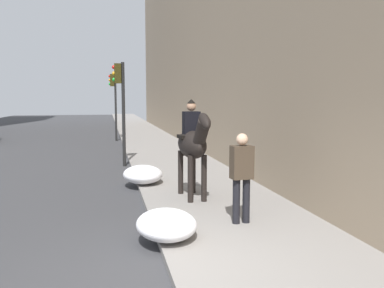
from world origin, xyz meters
TOP-DOWN VIEW (x-y plane):
  - sidewalk_slab at (0.00, -1.64)m, footprint 120.00×3.29m
  - mounted_horse_near at (3.94, -1.16)m, footprint 2.15×0.67m
  - pedestrian_greeting at (1.83, -1.65)m, footprint 0.29×0.42m
  - traffic_light_near_curb at (9.67, 0.29)m, footprint 0.20×0.44m
  - traffic_light_far_curb at (19.04, 0.36)m, footprint 0.20×0.44m
  - snow_pile_near at (1.30, -0.15)m, footprint 1.33×1.02m
  - snow_pile_far at (5.93, -0.15)m, footprint 1.42×1.09m

SIDE VIEW (x-z plane):
  - sidewalk_slab at x=0.00m, z-range 0.00..0.12m
  - snow_pile_near at x=1.30m, z-range 0.12..0.58m
  - snow_pile_far at x=5.93m, z-range 0.12..0.61m
  - pedestrian_greeting at x=1.83m, z-range 0.25..1.95m
  - mounted_horse_near at x=3.94m, z-range 0.26..2.59m
  - traffic_light_near_curb at x=9.67m, z-range 0.64..4.40m
  - traffic_light_far_curb at x=19.04m, z-range 0.67..4.60m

